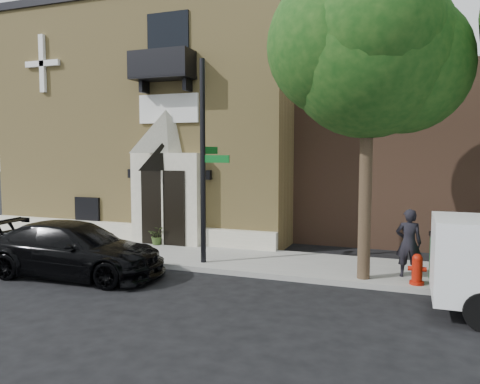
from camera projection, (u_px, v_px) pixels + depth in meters
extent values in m
plane|color=black|center=(151.00, 268.00, 13.70)|extent=(120.00, 120.00, 0.00)
cube|color=gray|center=(204.00, 257.00, 14.75)|extent=(42.00, 3.00, 0.15)
cube|color=tan|center=(184.00, 128.00, 21.83)|extent=(12.00, 10.00, 9.00)
cube|color=black|center=(183.00, 26.00, 21.43)|extent=(12.20, 10.20, 0.30)
cube|color=silver|center=(122.00, 231.00, 17.40)|extent=(12.00, 0.30, 0.60)
cube|color=silver|center=(167.00, 198.00, 16.47)|extent=(2.60, 0.55, 3.20)
pyramid|color=silver|center=(166.00, 131.00, 16.27)|extent=(2.60, 0.55, 1.50)
cube|color=black|center=(163.00, 208.00, 16.22)|extent=(1.70, 0.06, 2.60)
cube|color=silver|center=(162.00, 208.00, 16.19)|extent=(0.06, 0.04, 2.60)
cube|color=white|center=(168.00, 109.00, 16.37)|extent=(2.30, 0.10, 1.00)
cube|color=black|center=(162.00, 78.00, 15.92)|extent=(2.20, 0.90, 0.10)
cube|color=black|center=(156.00, 62.00, 15.48)|extent=(2.20, 0.06, 0.90)
cube|color=black|center=(136.00, 66.00, 16.25)|extent=(0.06, 0.90, 0.90)
cube|color=black|center=(190.00, 62.00, 15.52)|extent=(0.06, 0.90, 0.90)
cube|color=black|center=(168.00, 45.00, 16.21)|extent=(1.60, 0.08, 2.20)
cube|color=white|center=(42.00, 64.00, 18.11)|extent=(0.22, 0.14, 2.20)
cube|color=white|center=(42.00, 64.00, 18.11)|extent=(1.60, 0.14, 0.22)
cube|color=black|center=(87.00, 210.00, 17.96)|extent=(1.10, 0.10, 1.00)
cube|color=#D84E20|center=(88.00, 210.00, 17.99)|extent=(0.85, 0.06, 0.75)
cube|color=black|center=(131.00, 173.00, 17.06)|extent=(0.18, 0.18, 0.32)
cube|color=black|center=(208.00, 175.00, 15.97)|extent=(0.18, 0.18, 0.32)
cylinder|color=#38281C|center=(365.00, 197.00, 11.83)|extent=(0.32, 0.32, 4.20)
sphere|color=#113B10|center=(368.00, 53.00, 11.53)|extent=(4.20, 4.20, 4.20)
sphere|color=#113B10|center=(403.00, 65.00, 11.55)|extent=(3.36, 3.36, 3.36)
sphere|color=#113B10|center=(339.00, 45.00, 11.57)|extent=(3.57, 3.57, 3.57)
sphere|color=#113B10|center=(375.00, 29.00, 10.77)|extent=(3.15, 3.15, 3.15)
imported|color=black|center=(74.00, 249.00, 12.73)|extent=(5.20, 2.37, 1.48)
cylinder|color=black|center=(472.00, 285.00, 10.60)|extent=(0.75, 0.25, 0.75)
cylinder|color=black|center=(203.00, 162.00, 13.50)|extent=(0.16, 0.16, 5.88)
cube|color=#08581B|center=(216.00, 159.00, 13.30)|extent=(0.83, 0.12, 0.22)
cube|color=#08581B|center=(210.00, 150.00, 13.87)|extent=(0.12, 0.83, 0.22)
cylinder|color=#9C1406|center=(417.00, 283.00, 11.46)|extent=(0.35, 0.35, 0.08)
cylinder|color=#9C1406|center=(417.00, 271.00, 11.43)|extent=(0.25, 0.25, 0.53)
sphere|color=#9C1406|center=(417.00, 259.00, 11.40)|extent=(0.25, 0.25, 0.25)
cylinder|color=#9C1406|center=(417.00, 269.00, 11.43)|extent=(0.43, 0.12, 0.12)
cube|color=#103C1B|center=(474.00, 263.00, 11.32)|extent=(1.97, 1.33, 1.11)
cube|color=black|center=(475.00, 238.00, 11.26)|extent=(2.03, 1.39, 0.12)
imported|color=#3C5724|center=(157.00, 235.00, 16.33)|extent=(0.71, 0.66, 0.65)
imported|color=black|center=(409.00, 243.00, 12.07)|extent=(0.68, 0.48, 1.78)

